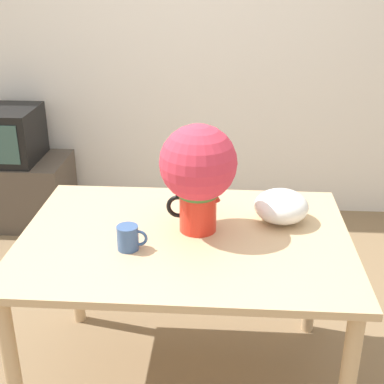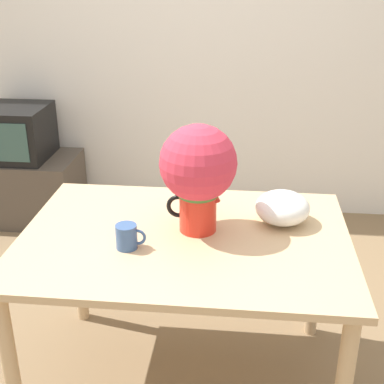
% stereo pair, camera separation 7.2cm
% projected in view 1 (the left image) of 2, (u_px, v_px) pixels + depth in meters
% --- Properties ---
extents(ground_plane, '(12.00, 12.00, 0.00)m').
position_uv_depth(ground_plane, '(160.00, 371.00, 2.50)').
color(ground_plane, '#7F6647').
extents(wall_back, '(8.00, 0.05, 2.60)m').
position_uv_depth(wall_back, '(189.00, 33.00, 3.66)').
color(wall_back, silver).
rests_on(wall_back, ground_plane).
extents(table, '(1.32, 0.95, 0.75)m').
position_uv_depth(table, '(185.00, 256.00, 2.18)').
color(table, tan).
rests_on(table, ground_plane).
extents(flower_vase, '(0.31, 0.31, 0.44)m').
position_uv_depth(flower_vase, '(198.00, 171.00, 2.09)').
color(flower_vase, red).
rests_on(flower_vase, table).
extents(coffee_mug, '(0.12, 0.08, 0.10)m').
position_uv_depth(coffee_mug, '(129.00, 238.00, 2.02)').
color(coffee_mug, '#385689').
rests_on(coffee_mug, table).
extents(white_bowl, '(0.23, 0.23, 0.14)m').
position_uv_depth(white_bowl, '(281.00, 206.00, 2.23)').
color(white_bowl, white).
rests_on(white_bowl, table).
extents(tv_stand, '(0.79, 0.49, 0.47)m').
position_uv_depth(tv_stand, '(14.00, 190.00, 3.85)').
color(tv_stand, '#4C4238').
rests_on(tv_stand, ground_plane).
extents(tv_set, '(0.44, 0.45, 0.36)m').
position_uv_depth(tv_set, '(6.00, 135.00, 3.68)').
color(tv_set, black).
rests_on(tv_set, tv_stand).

